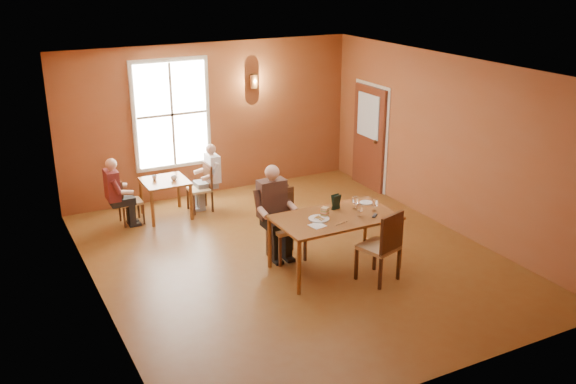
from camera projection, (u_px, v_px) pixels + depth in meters
name	position (u px, v px, depth m)	size (l,w,h in m)	color
ground	(294.00, 258.00, 10.21)	(6.00, 7.00, 0.01)	brown
wall_back	(211.00, 120.00, 12.62)	(6.00, 0.04, 3.00)	brown
wall_front	(449.00, 258.00, 6.78)	(6.00, 0.04, 3.00)	brown
wall_left	(92.00, 201.00, 8.40)	(0.04, 7.00, 3.00)	brown
wall_right	(448.00, 143.00, 11.00)	(0.04, 7.00, 3.00)	brown
ceiling	(294.00, 69.00, 9.19)	(6.00, 7.00, 0.04)	white
window	(172.00, 114.00, 12.16)	(1.36, 0.10, 1.96)	white
door	(369.00, 138.00, 13.04)	(0.12, 1.04, 2.10)	maroon
wall_sconce	(254.00, 81.00, 12.68)	(0.16, 0.16, 0.28)	brown
main_table	(335.00, 242.00, 9.74)	(1.83, 1.03, 0.86)	brown
chair_diner_main	(286.00, 226.00, 10.02)	(0.49, 0.49, 1.10)	#522913
diner_main	(287.00, 217.00, 9.94)	(0.57, 0.57, 1.44)	black
chair_empty	(378.00, 245.00, 9.34)	(0.49, 0.49, 1.10)	brown
plate_food	(319.00, 218.00, 9.46)	(0.31, 0.31, 0.04)	white
sandwich	(325.00, 213.00, 9.55)	(0.10, 0.10, 0.12)	tan
goblet_a	(355.00, 202.00, 9.83)	(0.09, 0.09, 0.21)	silver
goblet_b	(375.00, 205.00, 9.76)	(0.08, 0.08, 0.20)	white
goblet_c	(360.00, 210.00, 9.55)	(0.08, 0.08, 0.20)	white
menu_stand	(336.00, 202.00, 9.82)	(0.14, 0.07, 0.24)	black
knife	(342.00, 224.00, 9.32)	(0.24, 0.02, 0.00)	silver
napkin	(317.00, 226.00, 9.24)	(0.21, 0.21, 0.01)	white
side_plate	(366.00, 203.00, 10.10)	(0.21, 0.21, 0.02)	white
sunglasses	(375.00, 216.00, 9.59)	(0.15, 0.05, 0.02)	#232226
second_table	(166.00, 199.00, 11.73)	(0.80, 0.80, 0.70)	brown
chair_diner_white	(199.00, 188.00, 11.98)	(0.39, 0.39, 0.89)	#552613
diner_white	(201.00, 180.00, 11.94)	(0.48, 0.48, 1.20)	white
chair_diner_maroon	(130.00, 200.00, 11.42)	(0.38, 0.38, 0.85)	#3F250E
diner_maroon	(128.00, 191.00, 11.35)	(0.49, 0.49, 1.23)	maroon
cup_a	(174.00, 178.00, 11.59)	(0.11, 0.11, 0.08)	silver
cup_b	(154.00, 178.00, 11.62)	(0.09, 0.09, 0.09)	silver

